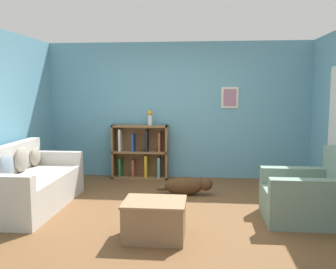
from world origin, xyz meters
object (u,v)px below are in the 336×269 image
object	(u,v)px
vase	(150,117)
couch	(28,185)
bookshelf	(141,152)
dog	(187,186)
coffee_table	(155,218)
recliner_chair	(310,196)

from	to	relation	value
vase	couch	bearing A→B (deg)	-127.47
bookshelf	vase	distance (m)	0.72
couch	vase	world-z (taller)	vase
dog	vase	bearing A→B (deg)	125.03
dog	vase	size ratio (longest dim) A/B	3.21
bookshelf	vase	bearing A→B (deg)	-7.09
bookshelf	coffee_table	distance (m)	3.02
couch	dog	size ratio (longest dim) A/B	2.06
bookshelf	recliner_chair	bearing A→B (deg)	-39.83
bookshelf	recliner_chair	distance (m)	3.38
couch	coffee_table	world-z (taller)	couch
vase	dog	bearing A→B (deg)	-54.97
coffee_table	vase	bearing A→B (deg)	99.20
recliner_chair	coffee_table	xyz separation A→B (m)	(-1.93, -0.78, -0.09)
recliner_chair	vase	size ratio (longest dim) A/B	3.56
bookshelf	vase	world-z (taller)	vase
recliner_chair	coffee_table	size ratio (longest dim) A/B	1.46
dog	couch	bearing A→B (deg)	-158.86
coffee_table	couch	bearing A→B (deg)	154.24
vase	coffee_table	bearing A→B (deg)	-80.80
couch	bookshelf	bearing A→B (deg)	56.51
couch	coffee_table	xyz separation A→B (m)	(1.97, -0.95, -0.10)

